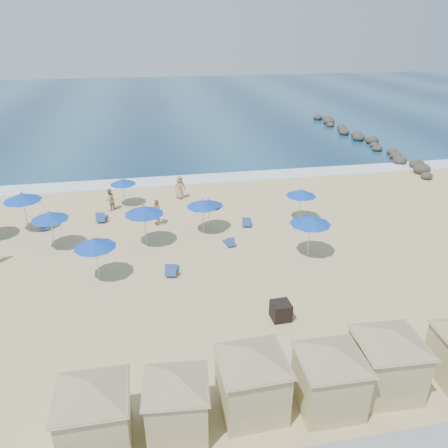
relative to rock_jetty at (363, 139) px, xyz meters
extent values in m
plane|color=tan|center=(-24.01, -24.90, -0.36)|extent=(160.00, 160.00, 0.00)
cube|color=navy|center=(-24.01, 30.10, -0.33)|extent=(160.00, 80.00, 0.06)
cube|color=white|center=(-24.01, -9.40, -0.32)|extent=(160.00, 2.50, 0.08)
ellipsoid|color=#2B2723|center=(-0.61, -12.90, -0.09)|extent=(1.00, 1.00, 0.65)
ellipsoid|color=#2B2723|center=(-0.13, -11.40, 0.05)|extent=(1.48, 1.48, 0.96)
ellipsoid|color=#2B2723|center=(0.35, -9.90, 0.02)|extent=(1.40, 1.40, 0.91)
ellipsoid|color=#2B2723|center=(-0.49, -8.40, 0.00)|extent=(1.32, 1.32, 0.86)
ellipsoid|color=#2B2723|center=(-0.01, -6.90, -0.02)|extent=(1.24, 1.24, 0.81)
ellipsoid|color=#2B2723|center=(0.47, -5.40, -0.04)|extent=(1.16, 1.16, 0.75)
ellipsoid|color=#2B2723|center=(-0.37, -3.90, -0.06)|extent=(1.08, 1.08, 0.70)
ellipsoid|color=#2B2723|center=(0.11, -2.40, -0.09)|extent=(1.00, 1.00, 0.65)
ellipsoid|color=#2B2723|center=(0.59, -0.90, 0.05)|extent=(1.48, 1.48, 0.96)
ellipsoid|color=#2B2723|center=(-0.25, 0.60, 0.02)|extent=(1.40, 1.40, 0.91)
ellipsoid|color=#2B2723|center=(0.23, 2.10, 0.00)|extent=(1.32, 1.32, 0.86)
ellipsoid|color=#2B2723|center=(-0.61, 3.60, -0.02)|extent=(1.24, 1.24, 0.81)
ellipsoid|color=#2B2723|center=(-0.13, 5.10, -0.04)|extent=(1.16, 1.16, 0.75)
ellipsoid|color=#2B2723|center=(0.35, 6.60, -0.06)|extent=(1.08, 1.08, 0.70)
ellipsoid|color=#2B2723|center=(-0.49, 8.10, -0.09)|extent=(1.00, 1.00, 0.65)
ellipsoid|color=#2B2723|center=(-0.01, 9.60, 0.05)|extent=(1.48, 1.48, 0.96)
ellipsoid|color=#2B2723|center=(0.47, 11.10, 0.02)|extent=(1.40, 1.40, 0.91)
ellipsoid|color=#2B2723|center=(-0.37, 12.60, 0.00)|extent=(1.32, 1.32, 0.86)
cube|color=black|center=(-18.99, -29.44, 0.06)|extent=(0.88, 0.88, 0.85)
cube|color=#C5B987|center=(-26.70, -34.61, 0.68)|extent=(2.09, 2.09, 2.09)
cube|color=#957F61|center=(-26.70, -34.61, 1.73)|extent=(2.20, 2.20, 0.08)
pyramid|color=#957F61|center=(-26.70, -34.61, 2.25)|extent=(4.58, 4.58, 0.52)
cube|color=#C5B987|center=(-24.15, -34.52, 0.60)|extent=(2.08, 2.08, 1.92)
cube|color=#957F61|center=(-24.15, -34.52, 1.56)|extent=(2.19, 2.19, 0.08)
pyramid|color=#957F61|center=(-24.15, -34.52, 2.04)|extent=(4.19, 4.19, 0.48)
cube|color=#C5B987|center=(-21.55, -34.16, 0.70)|extent=(2.20, 2.20, 2.13)
cube|color=#957F61|center=(-21.55, -34.16, 1.77)|extent=(2.31, 2.31, 0.09)
pyramid|color=#957F61|center=(-21.55, -34.16, 2.30)|extent=(4.66, 4.66, 0.53)
cube|color=#C5B987|center=(-18.88, -34.50, 0.67)|extent=(2.11, 2.11, 2.07)
cube|color=#957F61|center=(-18.88, -34.50, 1.71)|extent=(2.22, 2.22, 0.08)
pyramid|color=#957F61|center=(-18.88, -34.50, 2.23)|extent=(4.54, 4.54, 0.52)
cube|color=#C5B987|center=(-16.56, -34.18, 0.72)|extent=(2.26, 2.26, 2.16)
cube|color=#957F61|center=(-16.56, -34.18, 1.79)|extent=(2.37, 2.37, 0.09)
pyramid|color=#957F61|center=(-16.56, -34.18, 2.33)|extent=(4.72, 4.72, 0.54)
cylinder|color=#A5A8AD|center=(-32.33, -17.37, 0.71)|extent=(0.06, 0.06, 2.14)
cone|color=#103DAD|center=(-32.33, -17.37, 1.97)|extent=(2.36, 2.36, 0.51)
sphere|color=#103DAD|center=(-32.33, -17.37, 2.28)|extent=(0.09, 0.09, 0.09)
cylinder|color=#A5A8AD|center=(-30.24, -20.32, 0.62)|extent=(0.05, 0.05, 1.96)
cone|color=#103DAD|center=(-30.24, -20.32, 1.78)|extent=(2.17, 2.17, 0.46)
sphere|color=#103DAD|center=(-30.24, -20.32, 2.06)|extent=(0.08, 0.08, 0.08)
cylinder|color=#A5A8AD|center=(-26.21, -14.16, 0.49)|extent=(0.04, 0.04, 1.70)
cone|color=#103DAD|center=(-26.21, -14.16, 1.50)|extent=(1.88, 1.88, 0.40)
sphere|color=#103DAD|center=(-26.21, -14.16, 1.74)|extent=(0.07, 0.07, 0.07)
cylinder|color=#A5A8AD|center=(-24.81, -20.89, 0.69)|extent=(0.06, 0.06, 2.11)
cone|color=#103DAD|center=(-24.81, -20.89, 1.94)|extent=(2.33, 2.33, 0.50)
sphere|color=#103DAD|center=(-24.81, -20.89, 2.24)|extent=(0.09, 0.09, 0.09)
cylinder|color=#A5A8AD|center=(-27.37, -24.40, 0.61)|extent=(0.05, 0.05, 1.95)
cone|color=#103DAD|center=(-27.37, -24.40, 1.77)|extent=(2.16, 2.16, 0.46)
sphere|color=#103DAD|center=(-27.37, -24.40, 2.05)|extent=(0.08, 0.08, 0.08)
cylinder|color=#A5A8AD|center=(-20.74, -19.47, 0.51)|extent=(0.05, 0.05, 1.74)
cone|color=#103DAD|center=(-20.74, -19.47, 1.53)|extent=(1.92, 1.92, 0.41)
sphere|color=#103DAD|center=(-20.74, -19.47, 1.78)|extent=(0.07, 0.07, 0.07)
cylinder|color=#A5A8AD|center=(-21.16, -19.83, 0.57)|extent=(0.05, 0.05, 1.86)
cone|color=#103DAD|center=(-21.16, -19.83, 1.67)|extent=(2.06, 2.06, 0.44)
sphere|color=#103DAD|center=(-21.16, -19.83, 1.94)|extent=(0.08, 0.08, 0.08)
cylinder|color=#A5A8AD|center=(-14.42, -19.14, 0.56)|extent=(0.05, 0.05, 1.84)
cone|color=#103DAD|center=(-14.42, -19.14, 1.64)|extent=(2.03, 2.03, 0.43)
sphere|color=#103DAD|center=(-14.42, -19.14, 1.91)|extent=(0.08, 0.08, 0.08)
cylinder|color=#A5A8AD|center=(-15.66, -24.05, 0.69)|extent=(0.06, 0.06, 2.10)
cone|color=#103DAD|center=(-15.66, -24.05, 1.93)|extent=(2.32, 2.32, 0.50)
sphere|color=#103DAD|center=(-15.66, -24.05, 2.24)|extent=(0.09, 0.09, 0.09)
cube|color=#26428E|center=(-31.33, -17.22, -0.21)|extent=(0.71, 1.17, 0.30)
cube|color=#26428E|center=(-31.25, -17.68, 0.01)|extent=(0.56, 0.39, 0.53)
cube|color=#26428E|center=(-27.72, -16.57, -0.19)|extent=(0.73, 1.34, 0.36)
cube|color=#26428E|center=(-27.77, -17.11, 0.07)|extent=(0.64, 0.41, 0.63)
cube|color=#26428E|center=(-23.54, -24.39, -0.19)|extent=(0.85, 1.39, 0.36)
cube|color=#26428E|center=(-23.65, -24.92, 0.07)|extent=(0.67, 0.47, 0.63)
cube|color=#26428E|center=(-19.87, -21.73, -0.22)|extent=(0.60, 1.10, 0.29)
cube|color=#26428E|center=(-19.83, -22.17, -0.01)|extent=(0.52, 0.34, 0.51)
cube|color=#26428E|center=(-18.10, -19.11, -0.20)|extent=(0.88, 1.30, 0.33)
cube|color=#26428E|center=(-18.25, -19.59, 0.04)|extent=(0.63, 0.47, 0.58)
imported|color=tan|center=(-27.22, -14.90, 0.46)|extent=(0.96, 1.01, 1.64)
imported|color=tan|center=(-23.99, -17.99, 0.53)|extent=(0.69, 1.12, 1.77)
imported|color=tan|center=(-22.05, -13.54, 0.54)|extent=(0.99, 0.76, 1.80)
camera|label=1|loc=(-24.58, -45.01, 11.97)|focal=35.00mm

